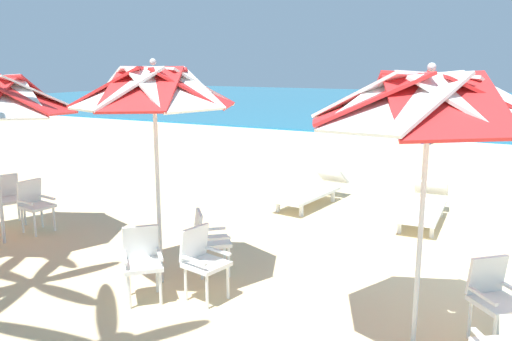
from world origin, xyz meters
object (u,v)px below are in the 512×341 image
object	(u,v)px
plastic_chair_0	(494,295)
sun_lounger_1	(424,206)
beach_umbrella_0	(429,103)
plastic_chair_5	(8,196)
beachgoer_seated	(427,135)
plastic_chair_4	(208,238)
plastic_chair_3	(202,258)
sun_lounger_2	(312,191)
plastic_chair_6	(35,202)
beach_umbrella_1	(154,90)
plastic_chair_2	(142,258)

from	to	relation	value
plastic_chair_0	sun_lounger_1	distance (m)	4.10
beach_umbrella_0	plastic_chair_5	bearing A→B (deg)	173.64
beachgoer_seated	plastic_chair_4	bearing A→B (deg)	-92.28
plastic_chair_4	plastic_chair_5	size ratio (longest dim) A/B	1.00
plastic_chair_3	sun_lounger_2	bearing A→B (deg)	95.23
sun_lounger_2	beachgoer_seated	bearing A→B (deg)	86.32
plastic_chair_3	plastic_chair_5	distance (m)	4.69
sun_lounger_2	plastic_chair_0	bearing A→B (deg)	-48.67
beach_umbrella_0	beachgoer_seated	bearing A→B (deg)	99.20
plastic_chair_0	sun_lounger_1	xyz separation A→B (m)	(-1.35, 3.87, -0.22)
sun_lounger_1	sun_lounger_2	bearing A→B (deg)	176.13
beach_umbrella_0	plastic_chair_6	bearing A→B (deg)	173.49
plastic_chair_5	beach_umbrella_1	bearing A→B (deg)	-10.67
plastic_chair_0	plastic_chair_6	xyz separation A→B (m)	(-6.98, 0.28, 0.00)
plastic_chair_0	plastic_chair_2	distance (m)	3.84
beach_umbrella_0	plastic_chair_3	xyz separation A→B (m)	(-2.44, -0.08, -1.90)
plastic_chair_3	sun_lounger_2	xyz separation A→B (m)	(-0.41, 4.54, -0.22)
plastic_chair_4	beachgoer_seated	bearing A→B (deg)	87.72
beach_umbrella_0	plastic_chair_5	distance (m)	7.35
beach_umbrella_1	sun_lounger_1	world-z (taller)	beach_umbrella_1
plastic_chair_5	plastic_chair_0	bearing A→B (deg)	-2.59
beach_umbrella_1	plastic_chair_3	distance (m)	2.08
sun_lounger_1	plastic_chair_4	bearing A→B (deg)	-119.41
plastic_chair_4	sun_lounger_1	world-z (taller)	plastic_chair_4
beach_umbrella_1	plastic_chair_2	world-z (taller)	beach_umbrella_1
plastic_chair_0	plastic_chair_4	bearing A→B (deg)	177.92
plastic_chair_4	plastic_chair_5	xyz separation A→B (m)	(-4.27, 0.22, 0.00)
beach_umbrella_0	sun_lounger_2	distance (m)	5.70
sun_lounger_1	plastic_chair_3	bearing A→B (deg)	-111.98
plastic_chair_2	plastic_chair_6	distance (m)	3.43
beach_umbrella_1	sun_lounger_1	xyz separation A→B (m)	(2.50, 4.25, -2.16)
beach_umbrella_0	beach_umbrella_1	xyz separation A→B (m)	(-3.17, 0.05, 0.04)
plastic_chair_2	sun_lounger_2	distance (m)	4.88
plastic_chair_4	sun_lounger_2	distance (m)	3.90
plastic_chair_6	beachgoer_seated	size ratio (longest dim) A/B	0.94
beach_umbrella_1	plastic_chair_2	distance (m)	2.00
plastic_chair_0	beach_umbrella_1	distance (m)	4.33
plastic_chair_4	plastic_chair_2	bearing A→B (deg)	-106.56
plastic_chair_3	plastic_chair_5	world-z (taller)	same
beachgoer_seated	plastic_chair_6	bearing A→B (deg)	-107.12
plastic_chair_5	beachgoer_seated	bearing A→B (deg)	69.87
sun_lounger_2	plastic_chair_5	bearing A→B (deg)	-138.86
plastic_chair_0	sun_lounger_1	size ratio (longest dim) A/B	0.40
beach_umbrella_0	beach_umbrella_1	size ratio (longest dim) A/B	0.98
beachgoer_seated	sun_lounger_2	bearing A→B (deg)	-93.68
sun_lounger_2	beachgoer_seated	xyz separation A→B (m)	(0.61, 9.44, 0.01)
beach_umbrella_0	plastic_chair_6	world-z (taller)	beach_umbrella_0
sun_lounger_1	plastic_chair_2	bearing A→B (deg)	-116.96
sun_lounger_2	beachgoer_seated	size ratio (longest dim) A/B	2.38
plastic_chair_2	plastic_chair_6	world-z (taller)	same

